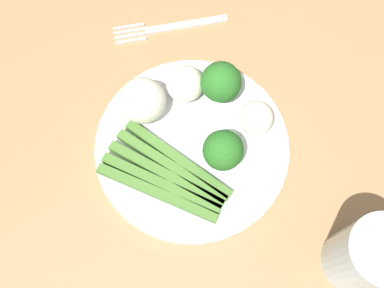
% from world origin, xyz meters
% --- Properties ---
extents(ground_plane, '(6.00, 6.00, 0.02)m').
position_xyz_m(ground_plane, '(0.00, 0.00, -0.01)').
color(ground_plane, gray).
extents(dining_table, '(1.17, 1.03, 0.76)m').
position_xyz_m(dining_table, '(0.00, 0.00, 0.65)').
color(dining_table, '#9E754C').
rests_on(dining_table, ground_plane).
extents(plate, '(0.25, 0.25, 0.01)m').
position_xyz_m(plate, '(-0.07, 0.04, 0.76)').
color(plate, white).
rests_on(plate, dining_table).
extents(asparagus_bundle, '(0.16, 0.15, 0.01)m').
position_xyz_m(asparagus_bundle, '(-0.10, 0.08, 0.78)').
color(asparagus_bundle, '#47752D').
rests_on(asparagus_bundle, plate).
extents(broccoli_front, '(0.05, 0.05, 0.06)m').
position_xyz_m(broccoli_front, '(-0.09, 0.01, 0.81)').
color(broccoli_front, '#568E33').
rests_on(broccoli_front, plate).
extents(broccoli_right, '(0.05, 0.05, 0.06)m').
position_xyz_m(broccoli_right, '(-0.01, -0.02, 0.81)').
color(broccoli_right, '#568E33').
rests_on(broccoli_right, plate).
extents(cauliflower_mid, '(0.06, 0.06, 0.06)m').
position_xyz_m(cauliflower_mid, '(-0.00, 0.08, 0.80)').
color(cauliflower_mid, white).
rests_on(cauliflower_mid, plate).
extents(cauliflower_near_fork, '(0.05, 0.05, 0.05)m').
position_xyz_m(cauliflower_near_fork, '(0.01, 0.02, 0.80)').
color(cauliflower_near_fork, white).
rests_on(cauliflower_near_fork, plate).
extents(cauliflower_back_right, '(0.04, 0.04, 0.04)m').
position_xyz_m(cauliflower_back_right, '(-0.06, -0.05, 0.79)').
color(cauliflower_back_right, white).
rests_on(cauliflower_back_right, plate).
extents(fork, '(0.04, 0.17, 0.00)m').
position_xyz_m(fork, '(0.12, 0.01, 0.76)').
color(fork, silver).
rests_on(fork, dining_table).
extents(water_glass, '(0.08, 0.08, 0.11)m').
position_xyz_m(water_glass, '(-0.26, -0.11, 0.81)').
color(water_glass, silver).
rests_on(water_glass, dining_table).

